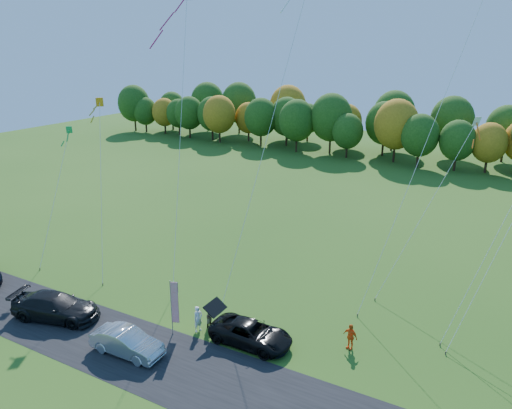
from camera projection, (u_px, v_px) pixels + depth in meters
The scene contains 18 objects.
ground at pixel (211, 332), 32.34m from camera, with size 160.00×160.00×0.00m, color #285215.
asphalt_strip at pixel (172, 365), 29.02m from camera, with size 90.00×6.00×0.01m, color black.
tree_line at pixel (409, 162), 77.91m from camera, with size 116.00×12.00×10.00m, color #1E4711, non-canonical shape.
black_suv at pixel (251, 333), 30.88m from camera, with size 2.42×5.26×1.46m, color black.
silver_sedan at pixel (127, 342), 29.89m from camera, with size 1.62×4.66×1.53m, color #BCBCC1.
dark_truck_a at pixel (55, 306), 33.73m from camera, with size 2.44×6.01×1.74m, color black.
person_tailgate_a at pixel (198, 319), 32.20m from camera, with size 0.64×0.42×1.75m, color white.
person_tailgate_b at pixel (211, 315), 32.71m from camera, with size 0.82×0.64×1.68m, color gray.
person_east at pixel (350, 336), 30.36m from camera, with size 0.98×0.41×1.67m, color #EC5B16.
feather_flag at pixel (174, 302), 31.40m from camera, with size 0.47×0.25×3.80m.
kite_delta_blue at pixel (180, 134), 38.55m from camera, with size 5.94×10.42×23.10m.
kite_parafoil_orange at pixel (442, 102), 32.81m from camera, with size 8.18×11.47×28.78m.
kite_delta_red at pixel (270, 128), 34.83m from camera, with size 3.23×10.95×24.76m.
kite_parafoil_rainbow at pixel (502, 225), 30.12m from camera, with size 5.82×6.72×14.93m.
kite_diamond_yellow at pixel (101, 190), 39.62m from camera, with size 4.77×6.02×13.98m.
kite_diamond_green at pixel (55, 196), 42.22m from camera, with size 2.12×6.48×11.27m.
kite_diamond_white at pixel (426, 209), 36.27m from camera, with size 5.11×7.89×13.09m.
kite_diamond_blue_low at pixel (485, 277), 30.31m from camera, with size 3.26×6.07×9.16m.
Camera 1 is at (16.35, -23.11, 17.93)m, focal length 35.00 mm.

